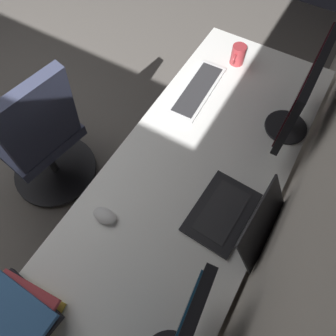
% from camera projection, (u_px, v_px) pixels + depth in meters
% --- Properties ---
extents(desk, '(2.18, 0.73, 0.73)m').
position_uv_depth(desk, '(178.00, 205.00, 1.38)').
color(desk, white).
rests_on(desk, ground).
extents(drawer_pedestal, '(0.40, 0.51, 0.69)m').
position_uv_depth(drawer_pedestal, '(162.00, 263.00, 1.57)').
color(drawer_pedestal, white).
rests_on(drawer_pedestal, ground).
extents(monitor_secondary, '(0.52, 0.20, 0.43)m').
position_uv_depth(monitor_secondary, '(304.00, 91.00, 1.29)').
color(monitor_secondary, black).
rests_on(monitor_secondary, desk).
extents(laptop_leftmost, '(0.34, 0.33, 0.20)m').
position_uv_depth(laptop_leftmost, '(237.00, 216.00, 1.24)').
color(laptop_leftmost, black).
rests_on(laptop_leftmost, desk).
extents(keyboard_main, '(0.42, 0.15, 0.02)m').
position_uv_depth(keyboard_main, '(198.00, 90.00, 1.62)').
color(keyboard_main, silver).
rests_on(keyboard_main, desk).
extents(mouse_main, '(0.06, 0.10, 0.03)m').
position_uv_depth(mouse_main, '(105.00, 216.00, 1.27)').
color(mouse_main, silver).
rests_on(mouse_main, desk).
extents(book_stack_near, '(0.26, 0.30, 0.11)m').
position_uv_depth(book_stack_near, '(13.00, 316.00, 1.06)').
color(book_stack_near, gold).
rests_on(book_stack_near, desk).
extents(coffee_mug, '(0.12, 0.08, 0.11)m').
position_uv_depth(coffee_mug, '(238.00, 55.00, 1.69)').
color(coffee_mug, '#A53338').
rests_on(coffee_mug, desk).
extents(office_chair, '(0.56, 0.58, 0.97)m').
position_uv_depth(office_chair, '(42.00, 142.00, 1.80)').
color(office_chair, '#383D56').
rests_on(office_chair, ground).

